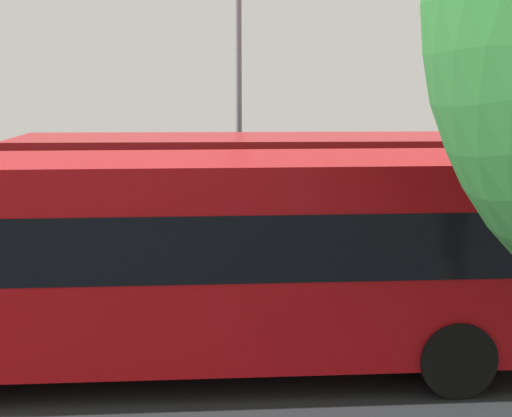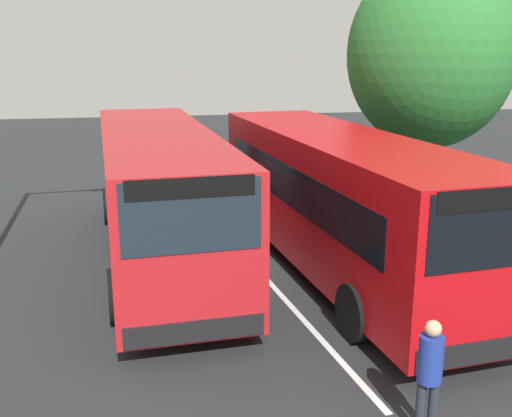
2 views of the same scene
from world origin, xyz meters
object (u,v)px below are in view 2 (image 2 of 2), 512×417
(bus_center_left, at_px, (339,196))
(pedestrian, at_px, (430,369))
(bus_far_left, at_px, (159,189))
(depot_tree, at_px, (430,54))

(bus_center_left, relative_size, pedestrian, 6.58)
(bus_far_left, height_order, depot_tree, depot_tree)
(pedestrian, distance_m, depot_tree, 12.97)
(bus_far_left, relative_size, depot_tree, 1.40)
(pedestrian, relative_size, depot_tree, 0.21)
(bus_far_left, distance_m, depot_tree, 9.63)
(bus_center_left, bearing_deg, pedestrian, -13.25)
(bus_far_left, bearing_deg, depot_tree, 109.05)
(bus_center_left, bearing_deg, depot_tree, 132.70)
(bus_center_left, height_order, pedestrian, bus_center_left)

